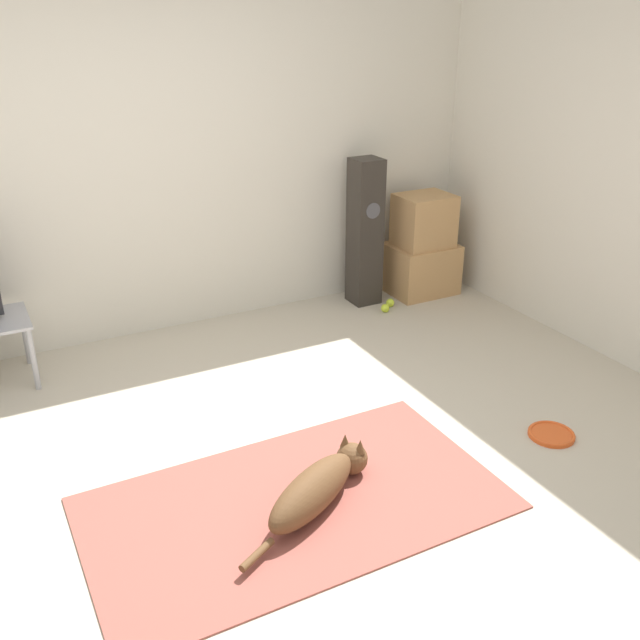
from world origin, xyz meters
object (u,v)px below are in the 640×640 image
at_px(cardboard_box_lower, 420,268).
at_px(cardboard_box_upper, 424,221).
at_px(frisbee, 551,434).
at_px(dog, 318,487).
at_px(tennis_ball_near_speaker, 385,308).
at_px(floor_speaker, 365,233).
at_px(tennis_ball_by_boxes, 390,303).

xyz_separation_m(cardboard_box_lower, cardboard_box_upper, (-0.01, -0.02, 0.41)).
xyz_separation_m(frisbee, cardboard_box_upper, (0.60, 2.12, 0.60)).
bearing_deg(dog, frisbee, -2.75).
bearing_deg(cardboard_box_lower, tennis_ball_near_speaker, -154.07).
height_order(dog, cardboard_box_upper, cardboard_box_upper).
relative_size(cardboard_box_upper, tennis_ball_near_speaker, 6.45).
bearing_deg(floor_speaker, dog, -125.70).
distance_m(frisbee, tennis_ball_near_speaker, 1.90).
bearing_deg(cardboard_box_lower, floor_speaker, 175.98).
height_order(frisbee, cardboard_box_upper, cardboard_box_upper).
relative_size(dog, tennis_ball_by_boxes, 13.03).
bearing_deg(tennis_ball_by_boxes, cardboard_box_lower, 22.69).
distance_m(tennis_ball_by_boxes, tennis_ball_near_speaker, 0.12).
height_order(frisbee, tennis_ball_near_speaker, tennis_ball_near_speaker).
bearing_deg(cardboard_box_upper, frisbee, -105.82).
distance_m(floor_speaker, tennis_ball_by_boxes, 0.59).
distance_m(frisbee, floor_speaker, 2.25).
relative_size(cardboard_box_lower, tennis_ball_by_boxes, 8.02).
xyz_separation_m(tennis_ball_by_boxes, tennis_ball_near_speaker, (-0.09, -0.07, 0.00)).
bearing_deg(tennis_ball_by_boxes, floor_speaker, 122.27).
bearing_deg(dog, cardboard_box_lower, 45.46).
bearing_deg(tennis_ball_near_speaker, cardboard_box_upper, 24.60).
relative_size(dog, frisbee, 3.37).
bearing_deg(cardboard_box_lower, frisbee, -105.88).
distance_m(dog, floor_speaker, 2.63).
bearing_deg(frisbee, cardboard_box_lower, 74.12).
height_order(dog, cardboard_box_lower, cardboard_box_lower).
distance_m(dog, tennis_ball_by_boxes, 2.51).
bearing_deg(cardboard_box_upper, cardboard_box_lower, 67.29).
xyz_separation_m(cardboard_box_lower, tennis_ball_by_boxes, (-0.39, -0.17, -0.17)).
height_order(frisbee, tennis_ball_by_boxes, tennis_ball_by_boxes).
bearing_deg(dog, cardboard_box_upper, 45.32).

